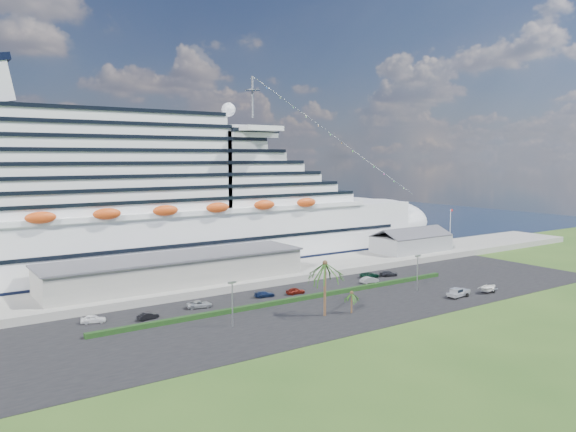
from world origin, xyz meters
TOP-DOWN VIEW (x-y plane):
  - ground at (0.00, 0.00)m, footprint 420.00×420.00m
  - asphalt_lot at (0.00, 11.00)m, footprint 140.00×38.00m
  - wharf at (0.00, 40.00)m, footprint 240.00×20.00m
  - water at (0.00, 130.00)m, footprint 420.00×160.00m
  - cruise_ship at (-21.53, 64.00)m, footprint 191.00×38.00m
  - terminal_building at (-25.00, 40.00)m, footprint 61.00×15.00m
  - port_shed at (52.00, 40.00)m, footprint 24.00×12.31m
  - flagpole at (70.04, 40.00)m, footprint 1.08×0.16m
  - hedge at (-8.00, 16.00)m, footprint 88.00×1.10m
  - lamp_post_left at (-28.00, 8.00)m, footprint 1.60×0.35m
  - lamp_post_right at (20.00, 8.00)m, footprint 1.60×0.35m
  - palm_tall at (-10.00, 4.00)m, footprint 8.82×8.82m
  - palm_short at (-4.50, 2.50)m, footprint 3.53×3.53m
  - parked_car_0 at (-48.19, 24.43)m, footprint 4.81×3.09m
  - parked_car_1 at (-39.10, 20.83)m, footprint 4.24×2.08m
  - parked_car_2 at (-27.45, 22.93)m, footprint 5.56×3.43m
  - parked_car_3 at (-11.92, 22.85)m, footprint 4.80×2.56m
  - parked_car_4 at (-4.80, 21.19)m, footprint 4.49×2.14m
  - parked_car_5 at (16.33, 19.98)m, footprint 4.86×2.03m
  - parked_car_6 at (20.61, 24.53)m, footprint 5.49×3.99m
  - parked_car_7 at (25.74, 23.02)m, footprint 5.11×3.17m
  - pickup_truck at (22.85, -1.30)m, footprint 5.99×2.84m
  - boat_trailer at (32.31, -2.34)m, footprint 6.43×4.74m

SIDE VIEW (x-z plane):
  - ground at x=0.00m, z-range 0.00..0.00m
  - water at x=0.00m, z-range 0.00..0.02m
  - asphalt_lot at x=0.00m, z-range 0.00..0.12m
  - hedge at x=-8.00m, z-range 0.12..1.02m
  - parked_car_3 at x=-11.92m, z-range 0.12..1.44m
  - parked_car_1 at x=-39.10m, z-range 0.12..1.46m
  - parked_car_7 at x=25.74m, z-range 0.12..1.50m
  - parked_car_6 at x=20.61m, z-range 0.12..1.51m
  - parked_car_2 at x=-27.45m, z-range 0.12..1.56m
  - parked_car_4 at x=-4.80m, z-range 0.12..1.60m
  - parked_car_0 at x=-48.19m, z-range 0.12..1.64m
  - wharf at x=0.00m, z-range 0.00..1.80m
  - parked_car_5 at x=16.33m, z-range 0.12..1.68m
  - pickup_truck at x=22.85m, z-range 0.22..2.25m
  - boat_trailer at x=32.31m, z-range 0.41..2.19m
  - palm_short at x=-4.50m, z-range 1.38..5.95m
  - port_shed at x=52.00m, z-range 0.71..8.08m
  - terminal_building at x=-25.00m, z-range 1.86..8.16m
  - lamp_post_left at x=-28.00m, z-range 1.21..9.48m
  - lamp_post_right at x=20.00m, z-range 1.21..9.48m
  - flagpole at x=70.04m, z-range 2.27..14.27m
  - palm_tall at x=-10.00m, z-range 3.64..14.77m
  - cruise_ship at x=-21.53m, z-range -10.31..43.69m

